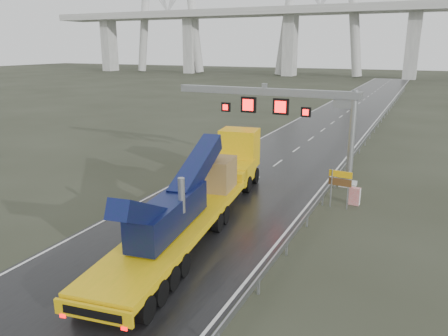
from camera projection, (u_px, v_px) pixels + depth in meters
The scene contains 7 objects.
ground at pixel (128, 274), 20.27m from camera, with size 400.00×400.00×0.00m, color #2A2C1F.
road at pixel (323, 130), 55.15m from camera, with size 11.00×200.00×0.02m, color black.
guardrail at pixel (361, 145), 43.75m from camera, with size 0.20×140.00×1.40m, color gray, non-canonical shape.
sign_gantry at pixel (290, 108), 33.59m from camera, with size 14.90×1.20×7.42m.
heavy_haul_truck at pixel (207, 186), 26.83m from camera, with size 5.90×21.37×4.97m.
exit_sign_pair at pixel (340, 182), 28.11m from camera, with size 1.49×0.22×2.56m.
striped_barrier at pixel (355, 196), 29.05m from camera, with size 0.70×0.37×1.18m, color red.
Camera 1 is at (11.79, -14.57, 10.21)m, focal length 35.00 mm.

